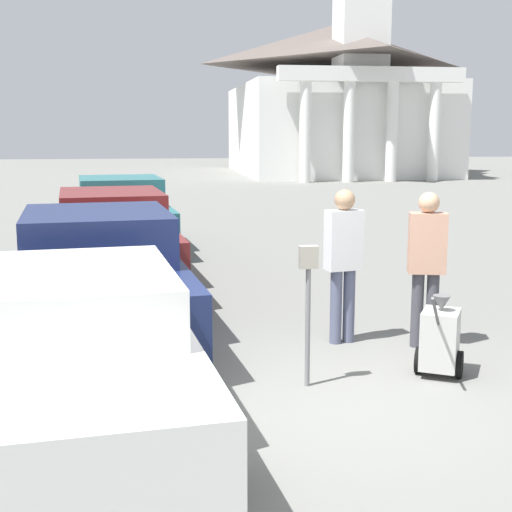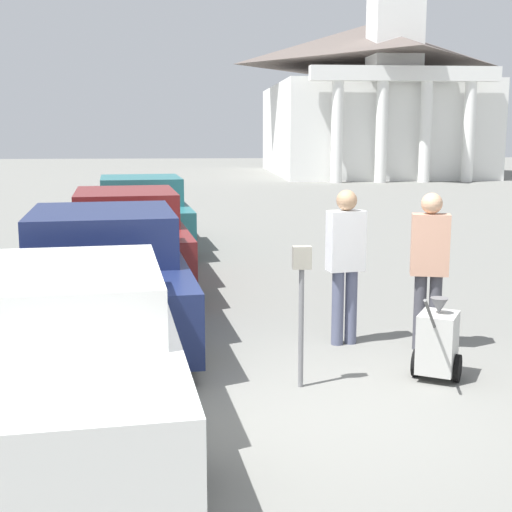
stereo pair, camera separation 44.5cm
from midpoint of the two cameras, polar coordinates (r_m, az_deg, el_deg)
name	(u,v)px [view 2 (the right image)]	position (r m, az deg, el deg)	size (l,w,h in m)	color
ground_plane	(327,405)	(6.74, 7.62, -11.77)	(120.00, 120.00, 0.00)	slate
parked_car_white	(65,344)	(6.49, -13.11, -6.86)	(2.41, 5.25, 1.36)	silver
parked_car_navy	(104,274)	(9.17, -10.71, -1.40)	(2.49, 5.21, 1.53)	#19234C
parked_car_maroon	(126,237)	(12.21, -9.30, 1.48)	(2.39, 5.35, 1.52)	maroon
parked_car_teal	(141,214)	(15.65, -8.38, 3.30)	(2.41, 4.93, 1.52)	#23666B
parking_meter	(302,290)	(6.90, 5.51, -2.74)	(0.18, 0.09, 1.40)	slate
person_worker	(345,257)	(8.35, 8.69, -0.06)	(0.46, 0.30, 1.83)	#515670
person_supervisor	(429,261)	(8.33, 15.20, -0.39)	(0.46, 0.32, 1.81)	#3F3F47
equipment_cart	(437,342)	(7.52, 15.98, -6.65)	(0.66, 0.95, 1.00)	#B2B2AD
church	(369,92)	(42.67, 9.36, 12.85)	(11.12, 14.93, 20.15)	white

